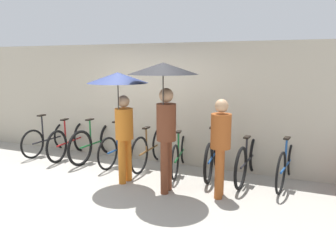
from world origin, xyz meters
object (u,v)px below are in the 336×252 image
(pedestrian_center, at_px, (164,90))
(parked_bicycle_0, at_px, (49,138))
(parked_bicycle_2, at_px, (96,142))
(parked_bicycle_4, at_px, (150,148))
(pedestrian_leading, at_px, (120,96))
(parked_bicycle_8, at_px, (287,163))
(pedestrian_trailing, at_px, (221,141))
(parked_bicycle_5, at_px, (180,153))
(parked_bicycle_3, at_px, (122,146))
(parked_bicycle_6, at_px, (214,155))
(parked_bicycle_1, at_px, (70,141))
(parked_bicycle_7, at_px, (248,159))

(pedestrian_center, bearing_deg, parked_bicycle_0, -21.99)
(parked_bicycle_0, distance_m, parked_bicycle_2, 1.34)
(parked_bicycle_4, height_order, pedestrian_leading, pedestrian_leading)
(parked_bicycle_0, relative_size, parked_bicycle_8, 0.95)
(pedestrian_trailing, bearing_deg, parked_bicycle_4, -36.42)
(parked_bicycle_0, height_order, parked_bicycle_8, parked_bicycle_8)
(parked_bicycle_4, bearing_deg, parked_bicycle_5, -92.52)
(parked_bicycle_3, xyz_separation_m, parked_bicycle_5, (1.34, -0.01, -0.01))
(parked_bicycle_3, height_order, pedestrian_leading, pedestrian_leading)
(parked_bicycle_6, height_order, parked_bicycle_8, parked_bicycle_6)
(parked_bicycle_1, relative_size, parked_bicycle_8, 0.98)
(parked_bicycle_0, distance_m, parked_bicycle_4, 2.69)
(parked_bicycle_7, height_order, pedestrian_leading, pedestrian_leading)
(parked_bicycle_8, xyz_separation_m, pedestrian_center, (-1.83, -1.27, 1.34))
(parked_bicycle_6, relative_size, pedestrian_trailing, 1.10)
(parked_bicycle_1, height_order, parked_bicycle_4, parked_bicycle_4)
(parked_bicycle_0, relative_size, pedestrian_center, 0.77)
(parked_bicycle_3, relative_size, parked_bicycle_4, 1.00)
(parked_bicycle_0, height_order, parked_bicycle_2, parked_bicycle_2)
(parked_bicycle_4, relative_size, pedestrian_center, 0.81)
(parked_bicycle_2, xyz_separation_m, pedestrian_trailing, (3.06, -0.97, 0.53))
(parked_bicycle_5, xyz_separation_m, pedestrian_trailing, (1.05, -0.96, 0.57))
(parked_bicycle_8, bearing_deg, parked_bicycle_6, 96.98)
(parked_bicycle_6, xyz_separation_m, pedestrian_center, (-0.49, -1.27, 1.33))
(parked_bicycle_2, distance_m, parked_bicycle_8, 4.03)
(parked_bicycle_2, distance_m, parked_bicycle_7, 3.36)
(parked_bicycle_1, xyz_separation_m, parked_bicycle_4, (2.02, 0.07, 0.02))
(parked_bicycle_0, distance_m, parked_bicycle_1, 0.67)
(pedestrian_center, bearing_deg, parked_bicycle_6, -114.25)
(pedestrian_trailing, bearing_deg, pedestrian_leading, -2.91)
(parked_bicycle_4, height_order, pedestrian_center, pedestrian_center)
(pedestrian_leading, bearing_deg, parked_bicycle_8, -149.42)
(parked_bicycle_2, xyz_separation_m, pedestrian_center, (2.20, -1.22, 1.33))
(parked_bicycle_7, distance_m, parked_bicycle_8, 0.67)
(parked_bicycle_1, height_order, parked_bicycle_2, parked_bicycle_2)
(parked_bicycle_4, height_order, pedestrian_trailing, pedestrian_trailing)
(parked_bicycle_3, bearing_deg, parked_bicycle_1, 94.71)
(parked_bicycle_1, bearing_deg, parked_bicycle_5, -94.17)
(parked_bicycle_0, bearing_deg, parked_bicycle_8, -87.10)
(parked_bicycle_5, relative_size, pedestrian_center, 0.78)
(parked_bicycle_5, bearing_deg, parked_bicycle_4, 77.81)
(pedestrian_leading, bearing_deg, parked_bicycle_2, -31.74)
(parked_bicycle_3, height_order, parked_bicycle_5, parked_bicycle_3)
(parked_bicycle_5, relative_size, parked_bicycle_6, 0.96)
(parked_bicycle_2, relative_size, parked_bicycle_6, 1.03)
(parked_bicycle_7, relative_size, pedestrian_leading, 0.91)
(pedestrian_leading, bearing_deg, pedestrian_trailing, -168.31)
(parked_bicycle_7, bearing_deg, parked_bicycle_1, 95.06)
(parked_bicycle_3, bearing_deg, parked_bicycle_0, 92.67)
(parked_bicycle_0, xyz_separation_m, parked_bicycle_4, (2.69, 0.03, 0.03))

